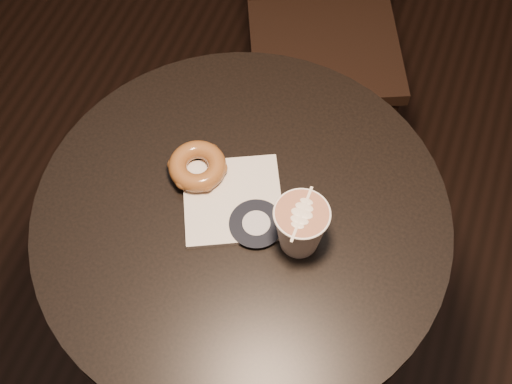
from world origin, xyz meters
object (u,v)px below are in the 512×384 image
pastry_bag (233,200)px  latte_cup (300,228)px  doughnut (197,166)px  cafe_table (243,263)px

pastry_bag → latte_cup: size_ratio=1.65×
doughnut → latte_cup: 0.21m
cafe_table → latte_cup: size_ratio=7.62×
cafe_table → pastry_bag: size_ratio=4.62×
pastry_bag → cafe_table: bearing=-65.2°
latte_cup → doughnut: bearing=162.5°
pastry_bag → latte_cup: (0.13, -0.03, 0.05)m
doughnut → latte_cup: size_ratio=1.00×
cafe_table → doughnut: (-0.10, 0.05, 0.22)m
doughnut → cafe_table: bearing=-26.9°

